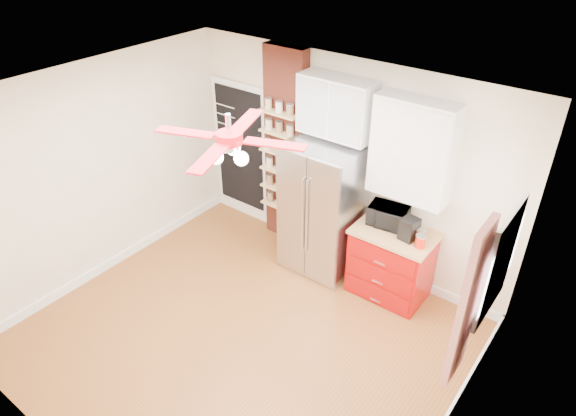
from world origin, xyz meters
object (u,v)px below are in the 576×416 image
Objects in this scene: pantry_jar_oats at (267,144)px; red_cabinet at (391,263)px; canister_left at (420,242)px; ceiling_fan at (229,139)px; coffee_maker at (409,229)px; fridge at (323,209)px; toaster_oven at (388,216)px.

red_cabinet is at bearing -2.28° from pantry_jar_oats.
canister_left is (0.35, -0.10, 0.52)m from red_cabinet.
coffee_maker is at bearing 56.40° from ceiling_fan.
coffee_maker is at bearing 158.96° from canister_left.
fridge is at bearing -177.05° from red_cabinet.
fridge is 12.59× the size of canister_left.
pantry_jar_oats is at bearing 171.43° from toaster_oven.
red_cabinet is 2.75m from ceiling_fan.
canister_left is 2.36m from pantry_jar_oats.
toaster_oven reaches higher than canister_left.
ceiling_fan is at bearing -115.24° from coffee_maker.
red_cabinet is at bearing 61.29° from ceiling_fan.
fridge is at bearing -179.72° from toaster_oven.
toaster_oven is 0.53m from canister_left.
toaster_oven is 3.55× the size of pantry_jar_oats.
coffee_maker is (0.32, -0.11, 0.01)m from toaster_oven.
ceiling_fan is at bearing -128.76° from canister_left.
fridge reaches higher than red_cabinet.
ceiling_fan is at bearing -122.28° from toaster_oven.
fridge reaches higher than coffee_maker.
ceiling_fan is at bearing -118.71° from red_cabinet.
pantry_jar_oats reaches higher than red_cabinet.
red_cabinet is at bearing 177.98° from coffee_maker.
pantry_jar_oats is at bearing 120.60° from ceiling_fan.
toaster_oven is (0.82, 0.13, 0.15)m from fridge.
fridge is 1.16m from coffee_maker.
toaster_oven reaches higher than red_cabinet.
coffee_maker is 1.88× the size of canister_left.
canister_left is (0.50, -0.18, -0.05)m from toaster_oven.
coffee_maker is at bearing -27.38° from toaster_oven.
toaster_oven is at bearing 152.23° from red_cabinet.
fridge is at bearing 91.76° from ceiling_fan.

